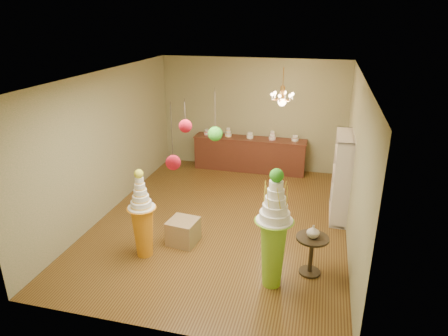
% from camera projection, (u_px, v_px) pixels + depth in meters
% --- Properties ---
extents(floor, '(6.50, 6.50, 0.00)m').
position_uv_depth(floor, '(223.00, 220.00, 8.38)').
color(floor, brown).
rests_on(floor, ground).
extents(ceiling, '(6.50, 6.50, 0.00)m').
position_uv_depth(ceiling, '(222.00, 75.00, 7.30)').
color(ceiling, white).
rests_on(ceiling, ground).
extents(wall_back, '(5.00, 0.04, 3.00)m').
position_uv_depth(wall_back, '(252.00, 115.00, 10.78)').
color(wall_back, '#98956C').
rests_on(wall_back, ground).
extents(wall_front, '(5.00, 0.04, 3.00)m').
position_uv_depth(wall_front, '(157.00, 235.00, 4.90)').
color(wall_front, '#98956C').
rests_on(wall_front, ground).
extents(wall_left, '(0.04, 6.50, 3.00)m').
position_uv_depth(wall_left, '(108.00, 143.00, 8.41)').
color(wall_left, '#98956C').
rests_on(wall_left, ground).
extents(wall_right, '(0.04, 6.50, 3.00)m').
position_uv_depth(wall_right, '(355.00, 163.00, 7.27)').
color(wall_right, '#98956C').
rests_on(wall_right, ground).
extents(pedestal_green, '(0.63, 0.63, 1.98)m').
position_uv_depth(pedestal_green, '(273.00, 239.00, 6.10)').
color(pedestal_green, '#81BF29').
rests_on(pedestal_green, floor).
extents(pedestal_orange, '(0.55, 0.55, 1.64)m').
position_uv_depth(pedestal_orange, '(143.00, 224.00, 6.96)').
color(pedestal_orange, orange).
rests_on(pedestal_orange, floor).
extents(burlap_riser, '(0.58, 0.58, 0.47)m').
position_uv_depth(burlap_riser, '(183.00, 231.00, 7.47)').
color(burlap_riser, '#967A52').
rests_on(burlap_riser, floor).
extents(sideboard, '(3.04, 0.54, 1.16)m').
position_uv_depth(sideboard, '(250.00, 154.00, 10.90)').
color(sideboard, '#56281B').
rests_on(sideboard, floor).
extents(shelving_unit, '(0.33, 1.20, 1.80)m').
position_uv_depth(shelving_unit, '(342.00, 176.00, 8.25)').
color(shelving_unit, beige).
rests_on(shelving_unit, floor).
extents(round_table, '(0.59, 0.59, 0.68)m').
position_uv_depth(round_table, '(311.00, 250.00, 6.51)').
color(round_table, black).
rests_on(round_table, floor).
extents(vase, '(0.27, 0.27, 0.21)m').
position_uv_depth(vase, '(313.00, 231.00, 6.38)').
color(vase, beige).
rests_on(vase, round_table).
extents(pom_red_left, '(0.21, 0.21, 0.93)m').
position_uv_depth(pom_red_left, '(173.00, 162.00, 5.37)').
color(pom_red_left, '#3D322C').
rests_on(pom_red_left, ceiling).
extents(pom_green_mid, '(0.23, 0.23, 0.85)m').
position_uv_depth(pom_green_mid, '(215.00, 134.00, 6.32)').
color(pom_green_mid, '#3D322C').
rests_on(pom_green_mid, ceiling).
extents(pom_red_right, '(0.18, 0.18, 0.47)m').
position_uv_depth(pom_red_right, '(185.00, 126.00, 5.40)').
color(pom_red_right, '#3D322C').
rests_on(pom_red_right, ceiling).
extents(chandelier, '(0.70, 0.70, 0.85)m').
position_uv_depth(chandelier, '(282.00, 100.00, 8.67)').
color(chandelier, '#D4954B').
rests_on(chandelier, ceiling).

